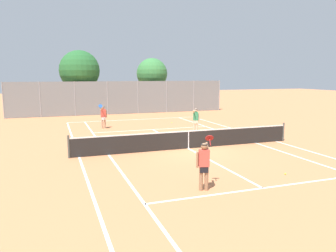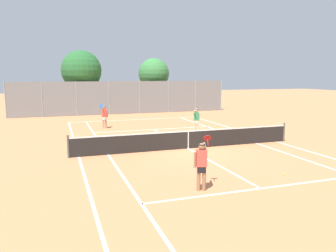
{
  "view_description": "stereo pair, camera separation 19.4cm",
  "coord_description": "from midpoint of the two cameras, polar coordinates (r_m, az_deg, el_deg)",
  "views": [
    {
      "loc": [
        -6.56,
        -15.31,
        3.77
      ],
      "look_at": [
        -0.59,
        1.5,
        1.0
      ],
      "focal_mm": 35.0,
      "sensor_mm": 36.0,
      "label": 1
    },
    {
      "loc": [
        -6.37,
        -15.37,
        3.77
      ],
      "look_at": [
        -0.59,
        1.5,
        1.0
      ],
      "focal_mm": 35.0,
      "sensor_mm": 36.0,
      "label": 2
    }
  ],
  "objects": [
    {
      "name": "ground_plane",
      "position": [
        17.07,
        3.24,
        -3.95
      ],
      "size": [
        120.0,
        120.0,
        0.0
      ],
      "primitive_type": "plane",
      "color": "#CC7A4C"
    },
    {
      "name": "loose_tennis_ball_3",
      "position": [
        13.41,
        19.36,
        -7.87
      ],
      "size": [
        0.07,
        0.07,
        0.07
      ],
      "primitive_type": "sphere",
      "color": "#D1DB33",
      "rests_on": "ground"
    },
    {
      "name": "player_far_right",
      "position": [
        21.72,
        4.58,
        1.24
      ],
      "size": [
        0.54,
        0.46,
        1.6
      ],
      "color": "beige",
      "rests_on": "ground"
    },
    {
      "name": "player_far_left",
      "position": [
        23.82,
        -11.43,
        1.8
      ],
      "size": [
        0.65,
        0.74,
        1.77
      ],
      "color": "tan",
      "rests_on": "ground"
    },
    {
      "name": "loose_tennis_ball_1",
      "position": [
        17.3,
        3.19,
        -3.66
      ],
      "size": [
        0.07,
        0.07,
        0.07
      ],
      "primitive_type": "sphere",
      "color": "#D1DB33",
      "rests_on": "ground"
    },
    {
      "name": "back_fence",
      "position": [
        32.42,
        -8.03,
        4.92
      ],
      "size": [
        21.25,
        0.08,
        3.22
      ],
      "color": "gray",
      "rests_on": "ground"
    },
    {
      "name": "loose_tennis_ball_0",
      "position": [
        26.06,
        0.46,
        0.59
      ],
      "size": [
        0.07,
        0.07,
        0.07
      ],
      "primitive_type": "sphere",
      "color": "#D1DB33",
      "rests_on": "ground"
    },
    {
      "name": "court_line_markings",
      "position": [
        17.07,
        3.24,
        -3.94
      ],
      "size": [
        11.1,
        23.9,
        0.01
      ],
      "color": "white",
      "rests_on": "ground"
    },
    {
      "name": "tennis_net",
      "position": [
        16.96,
        3.25,
        -2.27
      ],
      "size": [
        12.0,
        0.1,
        1.07
      ],
      "color": "#474C47",
      "rests_on": "ground"
    },
    {
      "name": "loose_tennis_ball_2",
      "position": [
        21.3,
        -0.22,
        -1.27
      ],
      "size": [
        0.07,
        0.07,
        0.07
      ],
      "primitive_type": "sphere",
      "color": "#D1DB33",
      "rests_on": "ground"
    },
    {
      "name": "player_near_side",
      "position": [
        10.84,
        5.77,
        -6.43
      ],
      "size": [
        0.81,
        0.7,
        1.77
      ],
      "color": "#936B4C",
      "rests_on": "ground"
    },
    {
      "name": "tree_behind_right",
      "position": [
        35.71,
        -2.84,
        8.93
      ],
      "size": [
        3.3,
        3.3,
        5.59
      ],
      "color": "brown",
      "rests_on": "ground"
    },
    {
      "name": "tree_behind_left",
      "position": [
        33.71,
        -15.38,
        9.14
      ],
      "size": [
        3.92,
        3.92,
        6.2
      ],
      "color": "brown",
      "rests_on": "ground"
    }
  ]
}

